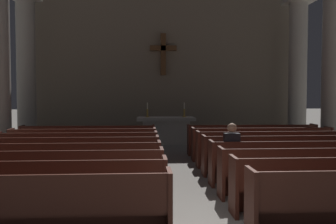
# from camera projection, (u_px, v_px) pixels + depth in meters

# --- Properties ---
(pew_left_row_1) EXTENTS (4.05, 0.50, 0.95)m
(pew_left_row_1) POSITION_uv_depth(u_px,v_px,m) (14.00, 209.00, 5.11)
(pew_left_row_1) COLOR #4C2319
(pew_left_row_1) RESTS_ON ground
(pew_left_row_2) EXTENTS (4.05, 0.50, 0.95)m
(pew_left_row_2) POSITION_uv_depth(u_px,v_px,m) (35.00, 189.00, 6.13)
(pew_left_row_2) COLOR #4C2319
(pew_left_row_2) RESTS_ON ground
(pew_left_row_3) EXTENTS (4.05, 0.50, 0.95)m
(pew_left_row_3) POSITION_uv_depth(u_px,v_px,m) (50.00, 175.00, 7.14)
(pew_left_row_3) COLOR #4C2319
(pew_left_row_3) RESTS_ON ground
(pew_left_row_4) EXTENTS (4.05, 0.50, 0.95)m
(pew_left_row_4) POSITION_uv_depth(u_px,v_px,m) (62.00, 165.00, 8.15)
(pew_left_row_4) COLOR #4C2319
(pew_left_row_4) RESTS_ON ground
(pew_left_row_5) EXTENTS (4.05, 0.50, 0.95)m
(pew_left_row_5) POSITION_uv_depth(u_px,v_px,m) (71.00, 157.00, 9.16)
(pew_left_row_5) COLOR #4C2319
(pew_left_row_5) RESTS_ON ground
(pew_left_row_6) EXTENTS (4.05, 0.50, 0.95)m
(pew_left_row_6) POSITION_uv_depth(u_px,v_px,m) (78.00, 150.00, 10.17)
(pew_left_row_6) COLOR #4C2319
(pew_left_row_6) RESTS_ON ground
(pew_left_row_7) EXTENTS (4.05, 0.50, 0.95)m
(pew_left_row_7) POSITION_uv_depth(u_px,v_px,m) (84.00, 145.00, 11.19)
(pew_left_row_7) COLOR #4C2319
(pew_left_row_7) RESTS_ON ground
(pew_left_row_8) EXTENTS (4.05, 0.50, 0.95)m
(pew_left_row_8) POSITION_uv_depth(u_px,v_px,m) (88.00, 141.00, 12.20)
(pew_left_row_8) COLOR #4C2319
(pew_left_row_8) RESTS_ON ground
(pew_right_row_3) EXTENTS (4.05, 0.50, 0.95)m
(pew_right_row_3) POSITION_uv_depth(u_px,v_px,m) (327.00, 172.00, 7.47)
(pew_right_row_3) COLOR #4C2319
(pew_right_row_3) RESTS_ON ground
(pew_right_row_4) EXTENTS (4.05, 0.50, 0.95)m
(pew_right_row_4) POSITION_uv_depth(u_px,v_px,m) (305.00, 162.00, 8.48)
(pew_right_row_4) COLOR #4C2319
(pew_right_row_4) RESTS_ON ground
(pew_right_row_5) EXTENTS (4.05, 0.50, 0.95)m
(pew_right_row_5) POSITION_uv_depth(u_px,v_px,m) (287.00, 155.00, 9.49)
(pew_right_row_5) COLOR #4C2319
(pew_right_row_5) RESTS_ON ground
(pew_right_row_6) EXTENTS (4.05, 0.50, 0.95)m
(pew_right_row_6) POSITION_uv_depth(u_px,v_px,m) (273.00, 149.00, 10.50)
(pew_right_row_6) COLOR #4C2319
(pew_right_row_6) RESTS_ON ground
(pew_right_row_7) EXTENTS (4.05, 0.50, 0.95)m
(pew_right_row_7) POSITION_uv_depth(u_px,v_px,m) (262.00, 144.00, 11.52)
(pew_right_row_7) COLOR #4C2319
(pew_right_row_7) RESTS_ON ground
(pew_right_row_8) EXTENTS (4.05, 0.50, 0.95)m
(pew_right_row_8) POSITION_uv_depth(u_px,v_px,m) (252.00, 139.00, 12.53)
(pew_right_row_8) COLOR #4C2319
(pew_right_row_8) RESTS_ON ground
(column_right_third) EXTENTS (1.08, 1.08, 5.66)m
(column_right_third) POSITION_uv_depth(u_px,v_px,m) (333.00, 68.00, 13.02)
(column_right_third) COLOR #ADA89E
(column_right_third) RESTS_ON ground
(column_left_fourth) EXTENTS (1.08, 1.08, 5.66)m
(column_left_fourth) POSITION_uv_depth(u_px,v_px,m) (26.00, 71.00, 15.31)
(column_left_fourth) COLOR #ADA89E
(column_left_fourth) RESTS_ON ground
(column_right_fourth) EXTENTS (1.08, 1.08, 5.66)m
(column_right_fourth) POSITION_uv_depth(u_px,v_px,m) (298.00, 72.00, 16.00)
(column_right_fourth) COLOR #ADA89E
(column_right_fourth) RESTS_ON ground
(altar) EXTENTS (2.20, 0.90, 1.01)m
(altar) POSITION_uv_depth(u_px,v_px,m) (166.00, 130.00, 15.16)
(altar) COLOR #BCB7AD
(altar) RESTS_ON ground
(candlestick_left) EXTENTS (0.16, 0.16, 0.55)m
(candlestick_left) POSITION_uv_depth(u_px,v_px,m) (147.00, 113.00, 15.08)
(candlestick_left) COLOR #B79338
(candlestick_left) RESTS_ON altar
(candlestick_right) EXTENTS (0.16, 0.16, 0.55)m
(candlestick_right) POSITION_uv_depth(u_px,v_px,m) (184.00, 113.00, 15.17)
(candlestick_right) COLOR #B79338
(candlestick_right) RESTS_ON altar
(apse_with_cross) EXTENTS (11.81, 0.46, 6.45)m
(apse_with_cross) POSITION_uv_depth(u_px,v_px,m) (163.00, 62.00, 17.13)
(apse_with_cross) COLOR gray
(apse_with_cross) RESTS_ON ground
(lone_worshipper) EXTENTS (0.32, 0.43, 1.32)m
(lone_worshipper) POSITION_uv_depth(u_px,v_px,m) (231.00, 153.00, 8.41)
(lone_worshipper) COLOR #26262B
(lone_worshipper) RESTS_ON ground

